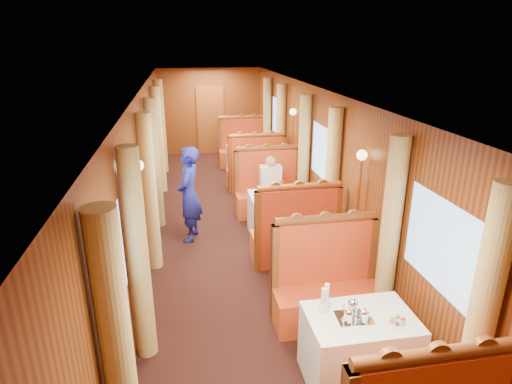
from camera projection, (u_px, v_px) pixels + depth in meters
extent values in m
cube|color=brown|center=(211.00, 120.00, 12.71)|extent=(0.80, 0.04, 2.00)
cube|color=white|center=(358.00, 348.00, 4.27)|extent=(1.05, 0.72, 0.75)
cylinder|color=brown|center=(438.00, 354.00, 2.88)|extent=(1.23, 0.10, 0.10)
cube|color=#AF1D13|center=(327.00, 306.00, 5.20)|extent=(1.30, 0.55, 0.45)
cube|color=#AF1D13|center=(324.00, 252.00, 5.19)|extent=(1.30, 0.12, 0.80)
cylinder|color=brown|center=(326.00, 219.00, 5.04)|extent=(1.23, 0.10, 0.10)
cube|color=white|center=(280.00, 214.00, 7.51)|extent=(1.05, 0.72, 0.75)
cube|color=#AF1D13|center=(293.00, 247.00, 6.68)|extent=(1.30, 0.55, 0.45)
cube|color=#AF1D13|center=(298.00, 215.00, 6.27)|extent=(1.30, 0.12, 0.80)
cylinder|color=brown|center=(299.00, 187.00, 6.12)|extent=(1.23, 0.10, 0.10)
cube|color=#AF1D13|center=(269.00, 203.00, 8.44)|extent=(1.30, 0.55, 0.45)
cube|color=#AF1D13|center=(267.00, 170.00, 8.43)|extent=(1.30, 0.12, 0.80)
cylinder|color=brown|center=(267.00, 148.00, 8.28)|extent=(1.23, 0.10, 0.10)
cube|color=white|center=(249.00, 161.00, 10.76)|extent=(1.05, 0.72, 0.75)
cube|color=#AF1D13|center=(255.00, 179.00, 9.93)|extent=(1.30, 0.55, 0.45)
cube|color=#AF1D13|center=(257.00, 155.00, 9.52)|extent=(1.30, 0.12, 0.80)
cylinder|color=brown|center=(257.00, 135.00, 9.37)|extent=(1.23, 0.10, 0.10)
cube|color=#AF1D13|center=(243.00, 157.00, 11.69)|extent=(1.30, 0.55, 0.45)
cube|color=#AF1D13|center=(242.00, 133.00, 11.68)|extent=(1.30, 0.12, 0.80)
cylinder|color=brown|center=(242.00, 117.00, 11.53)|extent=(1.23, 0.10, 0.10)
cube|color=silver|center=(354.00, 318.00, 4.11)|extent=(0.35, 0.28, 0.01)
cylinder|color=white|center=(397.00, 323.00, 4.05)|extent=(0.23, 0.23, 0.01)
cylinder|color=white|center=(323.00, 308.00, 4.20)|extent=(0.08, 0.08, 0.08)
cylinder|color=white|center=(323.00, 297.00, 4.16)|extent=(0.05, 0.05, 0.18)
cylinder|color=white|center=(326.00, 303.00, 4.28)|extent=(0.08, 0.08, 0.08)
cylinder|color=white|center=(327.00, 292.00, 4.23)|extent=(0.05, 0.05, 0.18)
cylinder|color=silver|center=(282.00, 190.00, 7.37)|extent=(0.06, 0.06, 0.14)
cylinder|color=silver|center=(248.00, 144.00, 10.59)|extent=(0.06, 0.06, 0.14)
cylinder|color=tan|center=(119.00, 366.00, 2.93)|extent=(0.22, 0.22, 2.35)
cylinder|color=tan|center=(138.00, 258.00, 4.37)|extent=(0.22, 0.22, 2.35)
cylinder|color=tan|center=(481.00, 323.00, 3.38)|extent=(0.22, 0.22, 2.35)
cylinder|color=tan|center=(390.00, 237.00, 4.82)|extent=(0.22, 0.22, 2.35)
cylinder|color=tan|center=(149.00, 194.00, 6.17)|extent=(0.22, 0.22, 2.35)
cylinder|color=tan|center=(154.00, 164.00, 7.62)|extent=(0.22, 0.22, 2.35)
cylinder|color=tan|center=(332.00, 183.00, 6.62)|extent=(0.22, 0.22, 2.35)
cylinder|color=tan|center=(304.00, 157.00, 8.07)|extent=(0.22, 0.22, 2.35)
cylinder|color=tan|center=(159.00, 140.00, 9.42)|extent=(0.22, 0.22, 2.35)
cylinder|color=tan|center=(161.00, 127.00, 10.86)|extent=(0.22, 0.22, 2.35)
cylinder|color=tan|center=(281.00, 136.00, 9.87)|extent=(0.22, 0.22, 2.35)
cylinder|color=tan|center=(267.00, 123.00, 11.31)|extent=(0.22, 0.22, 2.35)
cylinder|color=#BF8C3F|center=(145.00, 239.00, 5.36)|extent=(0.04, 0.04, 1.85)
sphere|color=#FFD18C|center=(138.00, 166.00, 5.03)|extent=(0.14, 0.14, 0.14)
cylinder|color=#BF8C3F|center=(356.00, 223.00, 5.81)|extent=(0.04, 0.04, 1.85)
sphere|color=#FFD18C|center=(362.00, 155.00, 5.49)|extent=(0.14, 0.14, 0.14)
cylinder|color=#BF8C3F|center=(157.00, 163.00, 8.60)|extent=(0.04, 0.04, 1.85)
sphere|color=#FFD18C|center=(153.00, 116.00, 8.28)|extent=(0.14, 0.14, 0.14)
cylinder|color=#BF8C3F|center=(292.00, 157.00, 9.05)|extent=(0.04, 0.04, 1.85)
sphere|color=#FFD18C|center=(293.00, 112.00, 8.73)|extent=(0.14, 0.14, 0.14)
imported|color=navy|center=(189.00, 195.00, 7.19)|extent=(0.52, 0.67, 1.63)
cube|color=beige|center=(270.00, 180.00, 8.16)|extent=(0.40, 0.24, 0.55)
sphere|color=tan|center=(271.00, 161.00, 8.04)|extent=(0.20, 0.20, 0.20)
cube|color=beige|center=(272.00, 194.00, 8.08)|extent=(0.36, 0.30, 0.14)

